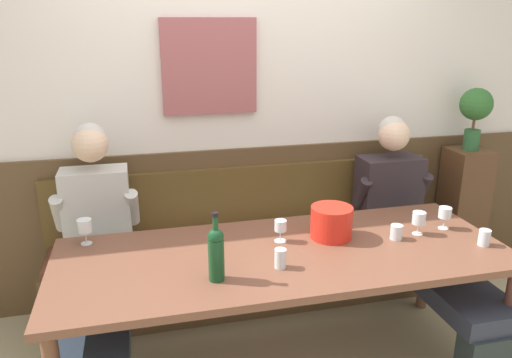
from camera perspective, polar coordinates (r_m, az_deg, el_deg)
The scene contains 17 objects.
room_wall_back at distance 3.37m, azimuth -1.55°, elevation 9.38°, with size 6.80×0.12×2.80m.
wood_wainscot_panel at distance 3.55m, azimuth -1.21°, elevation -4.77°, with size 6.80×0.03×1.06m, color brown.
wall_bench at distance 3.48m, azimuth -0.42°, elevation -9.87°, with size 2.68×0.42×0.94m.
dining_table at distance 2.67m, azimuth 3.23°, elevation -9.67°, with size 2.38×0.91×0.73m.
person_center_right_seat at distance 2.91m, azimuth -17.94°, elevation -8.72°, with size 0.50×1.35×1.33m.
person_left_seat at distance 3.36m, azimuth 17.75°, elevation -5.39°, with size 0.54×1.36×1.28m.
ice_bucket at distance 2.80m, azimuth 8.66°, elevation -4.94°, with size 0.23×0.23×0.18m, color red.
wine_bottle_clear_water at distance 2.32m, azimuth -4.61°, elevation -8.39°, with size 0.08×0.08×0.34m.
wine_glass_near_bucket at distance 2.72m, azimuth 2.84°, elevation -5.53°, with size 0.07×0.07×0.12m.
wine_glass_center_rear at distance 3.08m, azimuth 20.90°, elevation -3.70°, with size 0.07×0.07×0.13m.
wine_glass_mid_left at distance 2.95m, azimuth 18.21°, elevation -4.42°, with size 0.07×0.07×0.13m.
wine_glass_left_end at distance 2.84m, azimuth -19.09°, elevation -5.23°, with size 0.08×0.08×0.14m.
water_tumbler_left at distance 2.96m, azimuth 24.77°, elevation -6.14°, with size 0.06×0.06×0.09m, color silver.
water_tumbler_right at distance 2.87m, azimuth 15.84°, elevation -5.89°, with size 0.07×0.07×0.08m, color silver.
water_tumbler_center at distance 2.46m, azimuth 2.82°, elevation -9.11°, with size 0.06×0.06×0.10m, color silver.
corner_pedestal at distance 4.08m, azimuth 22.54°, elevation -3.65°, with size 0.28×0.28×1.00m, color brown.
potted_plant at distance 3.88m, azimuth 23.93°, elevation 7.37°, with size 0.23×0.23×0.45m.
Camera 1 is at (-0.71, -2.17, 1.90)m, focal length 34.80 mm.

